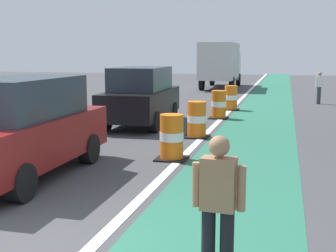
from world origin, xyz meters
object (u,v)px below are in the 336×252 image
object	(u,v)px
traffic_barrel_far	(231,98)
pedestrian_crossing	(319,87)
parked_suv_second	(141,96)
traffic_barrel_back	(219,105)
parked_suv_nearest	(22,127)
skateboarder_on_lane	(218,208)
traffic_barrel_front	(172,138)
delivery_truck_down_block	(221,63)
traffic_barrel_mid	(197,120)

from	to	relation	value
traffic_barrel_far	pedestrian_crossing	distance (m)	5.33
parked_suv_second	traffic_barrel_far	distance (m)	5.71
traffic_barrel_back	parked_suv_nearest	bearing A→B (deg)	-105.67
skateboarder_on_lane	pedestrian_crossing	size ratio (longest dim) A/B	1.05
traffic_barrel_front	traffic_barrel_far	distance (m)	9.96
parked_suv_nearest	delivery_truck_down_block	xyz separation A→B (m)	(0.53, 24.98, 0.81)
traffic_barrel_far	delivery_truck_down_block	size ratio (longest dim) A/B	0.14
parked_suv_second	traffic_barrel_back	bearing A→B (deg)	43.24
pedestrian_crossing	traffic_barrel_back	bearing A→B (deg)	-123.05
traffic_barrel_back	delivery_truck_down_block	bearing A→B (deg)	97.77
delivery_truck_down_block	pedestrian_crossing	bearing A→B (deg)	-55.93
skateboarder_on_lane	delivery_truck_down_block	world-z (taller)	delivery_truck_down_block
skateboarder_on_lane	traffic_barrel_mid	xyz separation A→B (m)	(-1.93, 8.75, -0.38)
parked_suv_nearest	traffic_barrel_front	bearing A→B (deg)	41.65
parked_suv_second	traffic_barrel_back	size ratio (longest dim) A/B	4.28
skateboarder_on_lane	parked_suv_nearest	world-z (taller)	parked_suv_nearest
parked_suv_nearest	traffic_barrel_far	world-z (taller)	parked_suv_nearest
delivery_truck_down_block	pedestrian_crossing	distance (m)	11.17
traffic_barrel_front	pedestrian_crossing	distance (m)	14.13
traffic_barrel_far	traffic_barrel_back	bearing A→B (deg)	-92.89
traffic_barrel_front	traffic_barrel_back	size ratio (longest dim) A/B	1.00
traffic_barrel_back	pedestrian_crossing	bearing A→B (deg)	56.95
skateboarder_on_lane	traffic_barrel_front	distance (m)	6.09
traffic_barrel_mid	delivery_truck_down_block	world-z (taller)	delivery_truck_down_block
skateboarder_on_lane	traffic_barrel_front	xyz separation A→B (m)	(-1.95, 5.75, -0.38)
parked_suv_nearest	pedestrian_crossing	distance (m)	17.16
parked_suv_nearest	traffic_barrel_front	world-z (taller)	parked_suv_nearest
traffic_barrel_back	pedestrian_crossing	size ratio (longest dim) A/B	0.68
traffic_barrel_mid	traffic_barrel_back	size ratio (longest dim) A/B	1.00
parked_suv_second	delivery_truck_down_block	bearing A→B (deg)	89.01
traffic_barrel_front	traffic_barrel_mid	xyz separation A→B (m)	(0.03, 3.00, 0.00)
traffic_barrel_front	traffic_barrel_mid	world-z (taller)	same
skateboarder_on_lane	traffic_barrel_mid	bearing A→B (deg)	102.43
traffic_barrel_front	traffic_barrel_mid	distance (m)	3.00
delivery_truck_down_block	parked_suv_nearest	bearing A→B (deg)	-91.21
parked_suv_second	traffic_barrel_mid	xyz separation A→B (m)	(2.37, -1.89, -0.50)
parked_suv_second	traffic_barrel_mid	world-z (taller)	parked_suv_second
parked_suv_nearest	pedestrian_crossing	bearing A→B (deg)	66.79
parked_suv_nearest	traffic_barrel_mid	bearing A→B (deg)	63.85
traffic_barrel_far	delivery_truck_down_block	xyz separation A→B (m)	(-2.26, 12.75, 1.31)
parked_suv_second	traffic_barrel_front	size ratio (longest dim) A/B	4.28
parked_suv_second	traffic_barrel_mid	bearing A→B (deg)	-38.52
traffic_barrel_back	delivery_truck_down_block	distance (m)	15.73
delivery_truck_down_block	pedestrian_crossing	world-z (taller)	delivery_truck_down_block
traffic_barrel_front	traffic_barrel_mid	size ratio (longest dim) A/B	1.00
traffic_barrel_front	parked_suv_nearest	bearing A→B (deg)	-138.35
skateboarder_on_lane	delivery_truck_down_block	bearing A→B (deg)	97.98
pedestrian_crossing	skateboarder_on_lane	bearing A→B (deg)	-96.65
traffic_barrel_far	traffic_barrel_front	bearing A→B (deg)	-91.30
traffic_barrel_front	traffic_barrel_back	distance (m)	7.17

